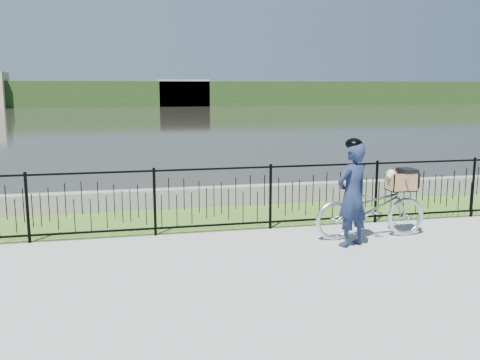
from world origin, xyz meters
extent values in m
plane|color=gray|center=(0.00, 0.00, 0.00)|extent=(120.00, 120.00, 0.00)
cube|color=#426820|center=(0.00, 2.60, 0.00)|extent=(60.00, 2.00, 0.01)
plane|color=#27261E|center=(0.00, 33.00, 0.00)|extent=(120.00, 120.00, 0.00)
cube|color=gray|center=(0.00, 3.60, 0.20)|extent=(60.00, 0.30, 0.40)
cube|color=#254018|center=(0.00, 60.00, 1.50)|extent=(120.00, 6.00, 3.00)
cube|color=#A29582|center=(6.00, 58.50, 1.60)|extent=(6.00, 3.00, 3.20)
imported|color=silver|center=(2.46, 0.71, 0.50)|extent=(1.91, 0.67, 1.00)
cube|color=black|center=(2.99, 0.71, 0.77)|extent=(0.38, 0.18, 0.02)
cube|color=olive|center=(2.99, 0.71, 0.78)|extent=(0.44, 0.32, 0.01)
cube|color=olive|center=(2.99, 0.86, 0.93)|extent=(0.44, 0.01, 0.30)
cube|color=olive|center=(2.99, 0.56, 0.93)|extent=(0.44, 0.01, 0.30)
cube|color=olive|center=(3.20, 0.71, 0.93)|extent=(0.01, 0.32, 0.30)
cube|color=olive|center=(2.78, 0.71, 0.93)|extent=(0.01, 0.32, 0.30)
cube|color=black|center=(3.09, 0.71, 1.11)|extent=(0.24, 0.33, 0.06)
cube|color=black|center=(3.22, 0.71, 0.96)|extent=(0.02, 0.33, 0.24)
ellipsoid|color=silver|center=(2.97, 0.71, 0.90)|extent=(0.31, 0.22, 0.20)
sphere|color=silver|center=(2.79, 0.69, 1.06)|extent=(0.15, 0.15, 0.15)
sphere|color=silver|center=(2.74, 0.67, 1.03)|extent=(0.07, 0.07, 0.07)
sphere|color=black|center=(2.72, 0.66, 1.02)|extent=(0.02, 0.02, 0.02)
cone|color=olive|center=(2.79, 0.75, 1.12)|extent=(0.06, 0.08, 0.08)
cone|color=olive|center=(2.81, 0.65, 1.12)|extent=(0.06, 0.08, 0.08)
imported|color=#16213E|center=(1.96, 0.35, 0.81)|extent=(0.70, 0.59, 1.62)
ellipsoid|color=black|center=(1.96, 0.35, 1.60)|extent=(0.26, 0.29, 0.18)
camera|label=1|loc=(-1.49, -7.19, 2.48)|focal=40.00mm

